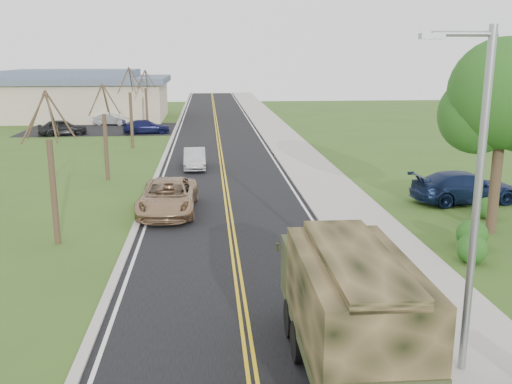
{
  "coord_description": "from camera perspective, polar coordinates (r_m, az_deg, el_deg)",
  "views": [
    {
      "loc": [
        -0.93,
        -12.27,
        7.39
      ],
      "look_at": [
        1.02,
        10.71,
        1.8
      ],
      "focal_mm": 40.0,
      "sensor_mm": 36.0,
      "label": 1
    }
  ],
  "objects": [
    {
      "name": "pickup_navy",
      "position": [
        30.86,
        20.17,
        0.44
      ],
      "size": [
        5.69,
        2.75,
        1.6
      ],
      "primitive_type": "imported",
      "rotation": [
        0.0,
        0.0,
        1.67
      ],
      "color": "#101C3B",
      "rests_on": "ground"
    },
    {
      "name": "curb_left",
      "position": [
        52.88,
        -8.34,
        5.51
      ],
      "size": [
        0.3,
        120.0,
        0.1
      ],
      "primitive_type": "cube",
      "color": "#9E998E",
      "rests_on": "ground"
    },
    {
      "name": "lot_car_silver",
      "position": [
        63.14,
        -14.21,
        7.08
      ],
      "size": [
        4.07,
        2.26,
        1.27
      ],
      "primitive_type": "imported",
      "rotation": [
        0.0,
        0.0,
        1.32
      ],
      "color": "silver",
      "rests_on": "ground"
    },
    {
      "name": "road",
      "position": [
        52.8,
        -3.82,
        5.56
      ],
      "size": [
        8.0,
        120.0,
        0.01
      ],
      "primitive_type": "cube",
      "color": "black",
      "rests_on": "ground"
    },
    {
      "name": "lot_car_navy",
      "position": [
        55.65,
        -10.92,
        6.43
      ],
      "size": [
        4.64,
        2.34,
        1.29
      ],
      "primitive_type": "imported",
      "rotation": [
        0.0,
        0.0,
        1.69
      ],
      "color": "#0F1139",
      "rests_on": "ground"
    },
    {
      "name": "curb_right",
      "position": [
        53.02,
        0.69,
        5.68
      ],
      "size": [
        0.3,
        120.0,
        0.12
      ],
      "primitive_type": "cube",
      "color": "#9E998E",
      "rests_on": "ground"
    },
    {
      "name": "commercial_building",
      "position": [
        70.04,
        -17.49,
        9.16
      ],
      "size": [
        25.5,
        21.5,
        5.65
      ],
      "color": "tan",
      "rests_on": "ground"
    },
    {
      "name": "street_light",
      "position": [
        13.46,
        20.94,
        0.01
      ],
      "size": [
        1.65,
        0.22,
        8.0
      ],
      "color": "gray",
      "rests_on": "ground"
    },
    {
      "name": "military_truck",
      "position": [
        13.43,
        9.14,
        -10.81
      ],
      "size": [
        2.35,
        6.59,
        3.27
      ],
      "rotation": [
        0.0,
        0.0,
        -0.01
      ],
      "color": "black",
      "rests_on": "ground"
    },
    {
      "name": "bare_tree_a",
      "position": [
        23.57,
        -19.69,
        1.16
      ],
      "size": [
        1.93,
        2.26,
        6.08
      ],
      "color": "#38281C",
      "rests_on": "ground"
    },
    {
      "name": "ground",
      "position": [
        14.35,
        -0.48,
        -17.37
      ],
      "size": [
        160.0,
        160.0,
        0.0
      ],
      "primitive_type": "plane",
      "color": "#30501A",
      "rests_on": "ground"
    },
    {
      "name": "bare_tree_c",
      "position": [
        46.89,
        -12.39,
        7.67
      ],
      "size": [
        2.04,
        2.39,
        6.42
      ],
      "color": "#38281C",
      "rests_on": "ground"
    },
    {
      "name": "leafy_tree",
      "position": [
        25.34,
        23.51,
        8.22
      ],
      "size": [
        4.83,
        4.5,
        8.1
      ],
      "color": "#38281C",
      "rests_on": "ground"
    },
    {
      "name": "bare_tree_b",
      "position": [
        35.15,
        -14.82,
        5.14
      ],
      "size": [
        1.83,
        2.14,
        5.73
      ],
      "color": "#38281C",
      "rests_on": "ground"
    },
    {
      "name": "sedan_silver",
      "position": [
        37.92,
        -6.15,
        3.33
      ],
      "size": [
        1.49,
        4.04,
        1.32
      ],
      "primitive_type": "imported",
      "rotation": [
        0.0,
        0.0,
        0.02
      ],
      "color": "#AAABAF",
      "rests_on": "ground"
    },
    {
      "name": "suv_champagne",
      "position": [
        27.41,
        -8.79,
        -0.48
      ],
      "size": [
        2.77,
        5.73,
        1.57
      ],
      "primitive_type": "imported",
      "rotation": [
        0.0,
        0.0,
        -0.03
      ],
      "color": "#9A7856",
      "rests_on": "ground"
    },
    {
      "name": "bare_tree_d",
      "position": [
        58.79,
        -10.9,
        8.67
      ],
      "size": [
        1.88,
        2.2,
        5.91
      ],
      "color": "#38281C",
      "rests_on": "ground"
    },
    {
      "name": "lot_car_dark",
      "position": [
        56.31,
        -18.78,
        6.14
      ],
      "size": [
        4.72,
        2.88,
        1.5
      ],
      "primitive_type": "imported",
      "rotation": [
        0.0,
        0.0,
        1.84
      ],
      "color": "black",
      "rests_on": "ground"
    },
    {
      "name": "sidewalk_right",
      "position": [
        53.22,
        2.57,
        5.69
      ],
      "size": [
        3.2,
        120.0,
        0.1
      ],
      "primitive_type": "cube",
      "color": "#9E998E",
      "rests_on": "ground"
    }
  ]
}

